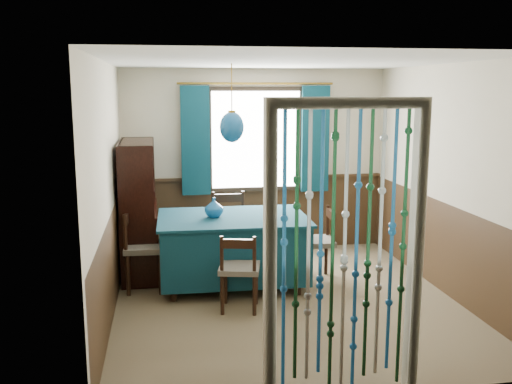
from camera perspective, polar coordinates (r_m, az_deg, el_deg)
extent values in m
plane|color=brown|center=(6.24, 2.93, -10.67)|extent=(4.00, 4.00, 0.00)
plane|color=silver|center=(5.84, 3.16, 12.90)|extent=(4.00, 4.00, 0.00)
plane|color=beige|center=(7.86, -0.09, 3.12)|extent=(3.60, 0.00, 3.60)
plane|color=beige|center=(4.02, 9.16, -4.00)|extent=(3.60, 0.00, 3.60)
plane|color=beige|center=(5.80, -14.60, 0.20)|extent=(0.00, 4.00, 4.00)
plane|color=beige|center=(6.54, 18.65, 1.10)|extent=(0.00, 4.00, 4.00)
plane|color=#392615|center=(7.97, -0.07, -2.25)|extent=(3.60, 0.00, 3.60)
plane|color=#392615|center=(4.28, 8.80, -13.72)|extent=(3.60, 0.00, 3.60)
plane|color=#392615|center=(5.98, -14.12, -6.89)|extent=(0.00, 4.00, 4.00)
plane|color=#392615|center=(6.68, 18.16, -5.26)|extent=(0.00, 4.00, 4.00)
cube|color=black|center=(7.78, -0.03, 5.26)|extent=(1.32, 0.12, 1.42)
cube|color=#0C3240|center=(6.55, -2.33, -5.53)|extent=(1.64, 1.13, 0.66)
cube|color=#0C3240|center=(6.46, -2.35, -2.59)|extent=(1.70, 1.19, 0.03)
cylinder|color=black|center=(6.24, -8.22, -10.11)|extent=(0.07, 0.07, 0.14)
cylinder|color=black|center=(6.37, 4.25, -9.58)|extent=(0.07, 0.07, 0.14)
cylinder|color=black|center=(7.03, -8.22, -7.74)|extent=(0.07, 0.07, 0.14)
cylinder|color=black|center=(7.15, 2.81, -7.33)|extent=(0.07, 0.07, 0.14)
cylinder|color=black|center=(5.78, -3.39, -10.25)|extent=(0.04, 0.04, 0.41)
cylinder|color=black|center=(5.76, -0.16, -10.32)|extent=(0.04, 0.04, 0.41)
cylinder|color=black|center=(6.07, -3.07, -9.24)|extent=(0.04, 0.04, 0.41)
cylinder|color=black|center=(6.04, 0.00, -9.31)|extent=(0.04, 0.04, 0.41)
cube|color=#5B5549|center=(5.84, -1.67, -7.62)|extent=(0.47, 0.46, 0.05)
cube|color=black|center=(5.59, -1.82, -5.19)|extent=(0.34, 0.11, 0.09)
cylinder|color=black|center=(5.65, -3.45, -6.42)|extent=(0.04, 0.04, 0.40)
cylinder|color=black|center=(5.62, -0.16, -6.48)|extent=(0.04, 0.04, 0.40)
cylinder|color=black|center=(7.46, -1.30, -5.22)|extent=(0.05, 0.05, 0.47)
cylinder|color=black|center=(7.42, -4.24, -5.33)|extent=(0.05, 0.05, 0.47)
cylinder|color=black|center=(7.12, -0.89, -5.99)|extent=(0.05, 0.05, 0.47)
cylinder|color=black|center=(7.07, -3.98, -6.12)|extent=(0.05, 0.05, 0.47)
cube|color=#5B5549|center=(7.19, -2.62, -3.60)|extent=(0.47, 0.44, 0.06)
cube|color=black|center=(7.31, -2.82, -0.60)|extent=(0.40, 0.04, 0.11)
cylinder|color=black|center=(7.36, -1.32, -1.68)|extent=(0.04, 0.04, 0.46)
cylinder|color=black|center=(7.32, -4.30, -1.78)|extent=(0.04, 0.04, 0.46)
cylinder|color=black|center=(6.77, -12.32, -7.15)|extent=(0.05, 0.05, 0.46)
cylinder|color=black|center=(6.42, -12.68, -8.14)|extent=(0.05, 0.05, 0.46)
cylinder|color=black|center=(6.74, -9.34, -7.13)|extent=(0.05, 0.05, 0.46)
cylinder|color=black|center=(6.39, -9.53, -8.13)|extent=(0.05, 0.05, 0.46)
cube|color=#5B5549|center=(6.50, -11.05, -5.44)|extent=(0.46, 0.48, 0.06)
cube|color=black|center=(6.44, -12.79, -2.56)|extent=(0.06, 0.39, 0.10)
cylinder|color=black|center=(6.65, -12.56, -3.41)|extent=(0.04, 0.04, 0.45)
cylinder|color=black|center=(6.29, -12.93, -4.20)|extent=(0.04, 0.04, 0.45)
cylinder|color=black|center=(6.70, 7.63, -7.30)|extent=(0.04, 0.04, 0.43)
cylinder|color=black|center=(7.02, 7.02, -6.46)|extent=(0.04, 0.04, 0.43)
cylinder|color=black|center=(6.64, 4.87, -7.42)|extent=(0.04, 0.04, 0.43)
cylinder|color=black|center=(6.96, 4.38, -6.56)|extent=(0.04, 0.04, 0.43)
cube|color=#5B5549|center=(6.76, 6.01, -4.93)|extent=(0.44, 0.45, 0.06)
cube|color=black|center=(6.72, 7.51, -2.26)|extent=(0.07, 0.37, 0.10)
cylinder|color=black|center=(6.59, 7.81, -3.73)|extent=(0.04, 0.04, 0.43)
cylinder|color=black|center=(6.91, 7.18, -3.04)|extent=(0.04, 0.04, 0.43)
cube|color=black|center=(7.14, -11.49, -4.75)|extent=(0.45, 1.24, 0.81)
cube|color=black|center=(6.39, -11.92, 0.90)|extent=(0.38, 0.06, 0.81)
cube|color=black|center=(7.56, -11.56, 2.34)|extent=(0.38, 0.06, 0.81)
cube|color=black|center=(6.93, -11.84, 4.82)|extent=(0.40, 1.24, 0.04)
cube|color=black|center=(6.99, -13.32, 1.63)|extent=(0.05, 1.22, 0.81)
cube|color=black|center=(6.99, -11.44, 0.72)|extent=(0.35, 1.16, 0.02)
cube|color=black|center=(6.95, -11.52, 2.89)|extent=(0.35, 1.16, 0.02)
cylinder|color=olive|center=(6.30, -2.44, 9.60)|extent=(0.01, 0.01, 0.68)
ellipsoid|color=navy|center=(6.31, -2.42, 6.49)|extent=(0.27, 0.27, 0.33)
cylinder|color=olive|center=(6.30, -2.43, 8.00)|extent=(0.08, 0.08, 0.03)
imported|color=navy|center=(6.42, -4.23, -1.63)|extent=(0.22, 0.22, 0.20)
imported|color=beige|center=(6.82, -11.33, 0.81)|extent=(0.25, 0.25, 0.05)
imported|color=beige|center=(7.36, -11.15, -0.35)|extent=(0.20, 0.20, 0.18)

